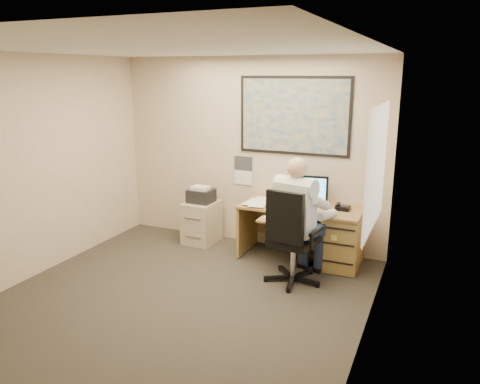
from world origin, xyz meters
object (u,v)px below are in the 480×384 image
at_px(desk, 325,231).
at_px(office_chair, 293,256).
at_px(filing_cabinet, 202,218).
at_px(person, 295,221).

bearing_deg(desk, office_chair, -104.65).
height_order(desk, filing_cabinet, desk).
relative_size(desk, filing_cabinet, 1.86).
bearing_deg(filing_cabinet, person, -22.12).
height_order(filing_cabinet, person, person).
bearing_deg(person, filing_cabinet, 170.74).
relative_size(desk, person, 1.05).
xyz_separation_m(desk, person, (-0.21, -0.70, 0.32)).
height_order(desk, office_chair, office_chair).
relative_size(desk, office_chair, 1.36).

